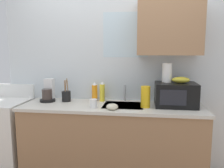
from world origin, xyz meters
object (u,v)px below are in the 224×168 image
banana_bunch (181,80)px  small_bowl (112,107)px  cereal_canister (146,97)px  microwave (176,95)px  dish_soap_bottle_yellow (102,92)px  stove_range (4,135)px  dish_soap_bottle_orange (95,92)px  utensil_crock (66,96)px  paper_towel_roll (167,73)px  coffee_maker (48,93)px  mug_white (93,103)px

banana_bunch → small_bowl: 0.83m
banana_bunch → cereal_canister: banana_bunch is taller
microwave → dish_soap_bottle_yellow: size_ratio=1.84×
dish_soap_bottle_yellow → cereal_canister: bearing=-24.5°
stove_range → dish_soap_bottle_orange: 1.30m
cereal_canister → utensil_crock: (-0.98, 0.17, -0.05)m
utensil_crock → small_bowl: 0.70m
paper_towel_roll → small_bowl: (-0.60, -0.30, -0.35)m
dish_soap_bottle_yellow → dish_soap_bottle_orange: bearing=176.4°
banana_bunch → small_bowl: bearing=-161.5°
dish_soap_bottle_yellow → cereal_canister: size_ratio=1.04×
dish_soap_bottle_yellow → coffee_maker: bearing=-172.7°
dish_soap_bottle_yellow → paper_towel_roll: bearing=-7.0°
microwave → small_bowl: 0.75m
microwave → small_bowl: bearing=-160.3°
microwave → dish_soap_bottle_orange: (-0.97, 0.15, -0.02)m
coffee_maker → small_bowl: (0.85, -0.31, -0.07)m
stove_range → paper_towel_roll: bearing=2.7°
stove_range → banana_bunch: (2.18, 0.05, 0.75)m
dish_soap_bottle_orange → small_bowl: size_ratio=1.82×
microwave → utensil_crock: bearing=176.9°
microwave → stove_range: bearing=-178.8°
stove_range → cereal_canister: size_ratio=4.50×
dish_soap_bottle_yellow → mug_white: 0.34m
microwave → mug_white: (-0.92, -0.19, -0.09)m
dish_soap_bottle_yellow → dish_soap_bottle_orange: dish_soap_bottle_yellow is taller
small_bowl → paper_towel_roll: bearing=26.7°
banana_bunch → utensil_crock: banana_bunch is taller
microwave → banana_bunch: (0.05, 0.00, 0.17)m
coffee_maker → utensil_crock: bearing=2.9°
stove_range → microwave: microwave is taller
banana_bunch → paper_towel_roll: size_ratio=0.91×
dish_soap_bottle_yellow → small_bowl: size_ratio=1.93×
stove_range → coffee_maker: bearing=10.2°
microwave → paper_towel_roll: size_ratio=2.09×
dish_soap_bottle_orange → mug_white: (0.06, -0.34, -0.06)m
microwave → dish_soap_bottle_orange: 0.99m
coffee_maker → stove_range: bearing=-169.8°
paper_towel_roll → small_bowl: size_ratio=1.69×
small_bowl → cereal_canister: bearing=22.9°
coffee_maker → cereal_canister: size_ratio=1.17×
microwave → paper_towel_roll: paper_towel_roll is taller
mug_white → coffee_maker: bearing=158.6°
mug_white → small_bowl: (0.22, -0.06, -0.02)m
utensil_crock → dish_soap_bottle_orange: bearing=13.2°
banana_bunch → paper_towel_roll: bearing=161.6°
cereal_canister → coffee_maker: bearing=172.5°
utensil_crock → paper_towel_roll: bearing=-0.9°
stove_range → dish_soap_bottle_orange: (1.16, 0.20, 0.55)m
stove_range → coffee_maker: (0.58, 0.10, 0.55)m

